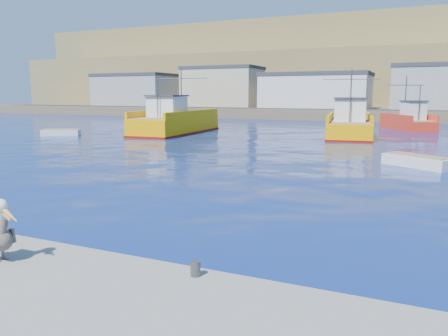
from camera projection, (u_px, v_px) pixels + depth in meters
name	position (u px, v px, depth m)	size (l,w,h in m)	color
ground	(159.00, 232.00, 12.94)	(260.00, 260.00, 0.00)	#071155
dock_bollards	(98.00, 251.00, 9.53)	(36.20, 0.20, 0.30)	#4C4C4C
far_shore	(393.00, 74.00, 109.80)	(200.00, 81.00, 24.00)	brown
trawler_yellow_a	(175.00, 122.00, 45.64)	(6.00, 13.34, 6.75)	#FFA900
trawler_yellow_b	(349.00, 126.00, 41.81)	(5.63, 11.93, 6.54)	#FFA900
boat_orange	(408.00, 121.00, 50.17)	(6.55, 8.63, 6.06)	red
skiff_left	(61.00, 133.00, 43.00)	(3.76, 2.76, 0.78)	silver
skiff_mid	(417.00, 162.00, 24.47)	(3.85, 3.14, 0.81)	silver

